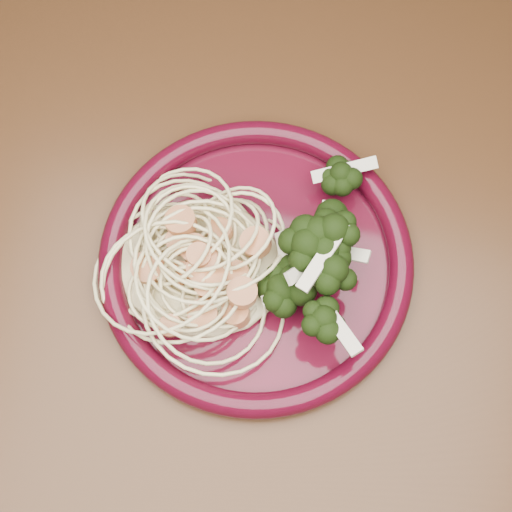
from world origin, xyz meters
name	(u,v)px	position (x,y,z in m)	size (l,w,h in m)	color
dining_table	(202,341)	(0.00, 0.00, 0.65)	(1.20, 0.80, 0.75)	#472814
dinner_plate	(256,260)	(0.04, 0.06, 0.76)	(0.36, 0.36, 0.02)	#440918
spaghetti_pile	(200,263)	(0.00, 0.04, 0.77)	(0.15, 0.13, 0.03)	beige
scallop_cluster	(197,246)	(0.00, 0.04, 0.81)	(0.13, 0.13, 0.04)	#C88150
broccoli_pile	(325,241)	(0.10, 0.08, 0.78)	(0.10, 0.16, 0.06)	black
onion_garnish	(329,224)	(0.10, 0.08, 0.82)	(0.07, 0.10, 0.06)	beige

